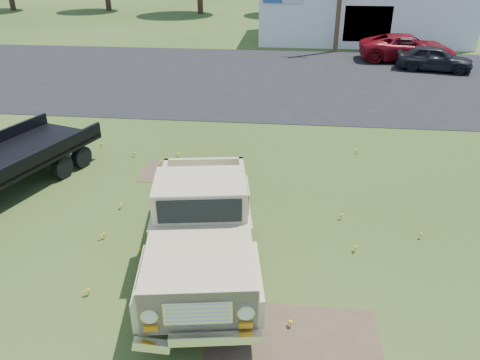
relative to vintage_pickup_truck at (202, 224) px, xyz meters
name	(u,v)px	position (x,y,z in m)	size (l,w,h in m)	color
ground	(229,241)	(0.43, 0.93, -1.01)	(140.00, 140.00, 0.00)	#263F14
asphalt_lot	(266,78)	(0.43, 15.93, -1.01)	(90.00, 14.00, 0.02)	black
dirt_patch_a	(293,344)	(1.93, -2.07, -1.01)	(3.00, 2.00, 0.01)	brown
dirt_patch_b	(178,172)	(-1.57, 4.43, -1.01)	(2.20, 1.60, 0.01)	brown
commercial_building	(361,8)	(6.43, 27.92, 1.09)	(14.20, 8.20, 4.15)	white
vintage_pickup_truck	(202,224)	(0.00, 0.00, 0.00)	(2.17, 5.59, 2.03)	tan
red_pickup	(407,48)	(8.35, 20.66, -0.26)	(2.50, 5.42, 1.51)	maroon
dark_sedan	(434,59)	(9.33, 18.36, -0.35)	(1.57, 3.91, 1.33)	black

